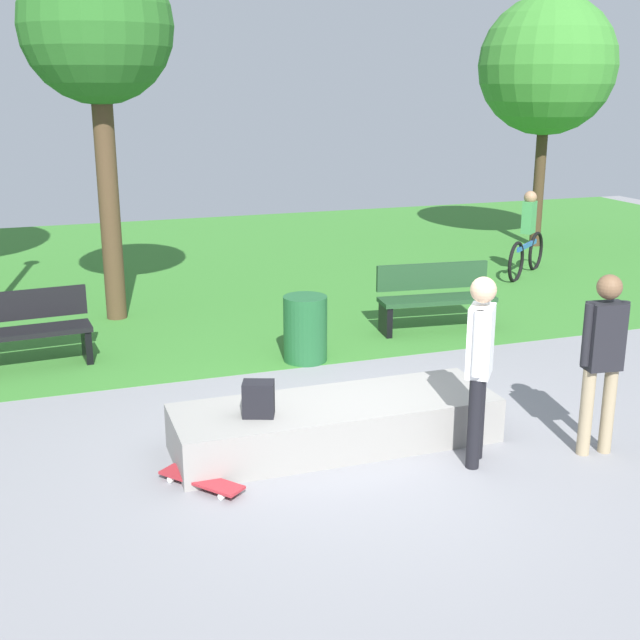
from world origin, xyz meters
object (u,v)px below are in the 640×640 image
object	(u,v)px
skater_performing_trick	(603,351)
trash_bin	(305,329)
tree_tall_oak	(547,66)
skater_watching	(480,356)
concrete_ledge	(336,423)
park_bench_near_lamppost	(21,328)
skateboard_by_ledge	(201,480)
park_bench_far_right	(435,296)
tree_broad_elm	(97,32)
cyclist_on_bicycle	(527,240)
backpack_on_ledge	(258,399)

from	to	relation	value
skater_performing_trick	trash_bin	world-z (taller)	skater_performing_trick
tree_tall_oak	trash_bin	world-z (taller)	tree_tall_oak
skater_performing_trick	skater_watching	xyz separation A→B (m)	(-1.15, 0.19, 0.02)
concrete_ledge	park_bench_near_lamppost	distance (m)	4.34
concrete_ledge	tree_tall_oak	size ratio (longest dim) A/B	0.62
concrete_ledge	skater_performing_trick	world-z (taller)	skater_performing_trick
skater_watching	tree_tall_oak	world-z (taller)	tree_tall_oak
skateboard_by_ledge	park_bench_far_right	world-z (taller)	park_bench_far_right
tree_broad_elm	cyclist_on_bicycle	distance (m)	7.92
skater_performing_trick	tree_tall_oak	size ratio (longest dim) A/B	0.34
tree_tall_oak	park_bench_near_lamppost	bearing A→B (deg)	-155.76
backpack_on_ledge	cyclist_on_bicycle	world-z (taller)	cyclist_on_bicycle
skater_performing_trick	park_bench_near_lamppost	xyz separation A→B (m)	(-4.98, 4.28, -0.51)
backpack_on_ledge	trash_bin	xyz separation A→B (m)	(1.26, 2.50, -0.18)
park_bench_near_lamppost	park_bench_far_right	bearing A→B (deg)	-2.49
trash_bin	tree_broad_elm	bearing A→B (deg)	126.38
skater_watching	skateboard_by_ledge	size ratio (longest dim) A/B	2.29
skateboard_by_ledge	skater_watching	bearing A→B (deg)	-7.75
park_bench_far_right	cyclist_on_bicycle	xyz separation A→B (m)	(3.07, 2.52, 0.15)
backpack_on_ledge	cyclist_on_bicycle	size ratio (longest dim) A/B	0.21
skater_performing_trick	park_bench_far_right	size ratio (longest dim) A/B	1.03
skater_performing_trick	tree_broad_elm	world-z (taller)	tree_broad_elm
park_bench_near_lamppost	concrete_ledge	bearing A→B (deg)	-49.99
park_bench_far_right	skater_performing_trick	bearing A→B (deg)	-95.64
concrete_ledge	backpack_on_ledge	xyz separation A→B (m)	(-0.77, -0.08, 0.37)
skater_performing_trick	skateboard_by_ledge	distance (m)	3.73
park_bench_near_lamppost	trash_bin	size ratio (longest dim) A/B	2.00
skateboard_by_ledge	tree_broad_elm	size ratio (longest dim) A/B	0.15
skater_performing_trick	skater_watching	size ratio (longest dim) A/B	0.99
skateboard_by_ledge	park_bench_near_lamppost	world-z (taller)	park_bench_near_lamppost
skater_performing_trick	tree_broad_elm	xyz separation A→B (m)	(-3.70, 6.10, 2.96)
skater_watching	tree_broad_elm	size ratio (longest dim) A/B	0.34
skateboard_by_ledge	tree_tall_oak	distance (m)	12.57
backpack_on_ledge	skateboard_by_ledge	size ratio (longest dim) A/B	0.43
tree_tall_oak	backpack_on_ledge	bearing A→B (deg)	-135.55
tree_broad_elm	skateboard_by_ledge	bearing A→B (deg)	-88.68
skater_performing_trick	skater_watching	bearing A→B (deg)	170.60
park_bench_near_lamppost	tree_tall_oak	distance (m)	11.54
backpack_on_ledge	cyclist_on_bicycle	bearing A→B (deg)	-118.51
park_bench_far_right	cyclist_on_bicycle	bearing A→B (deg)	39.38
skater_watching	skateboard_by_ledge	bearing A→B (deg)	172.25
backpack_on_ledge	skateboard_by_ledge	world-z (taller)	backpack_on_ledge
backpack_on_ledge	tree_broad_elm	xyz separation A→B (m)	(-0.74, 5.22, 3.36)
skater_watching	trash_bin	bearing A→B (deg)	99.88
skater_performing_trick	tree_tall_oak	xyz separation A→B (m)	(5.15, 8.84, 2.61)
trash_bin	skater_performing_trick	bearing A→B (deg)	-63.31
concrete_ledge	park_bench_far_right	size ratio (longest dim) A/B	1.87
skater_watching	park_bench_far_right	world-z (taller)	skater_watching
park_bench_far_right	tree_broad_elm	xyz separation A→B (m)	(-4.10, 2.05, 3.47)
concrete_ledge	park_bench_far_right	world-z (taller)	park_bench_far_right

